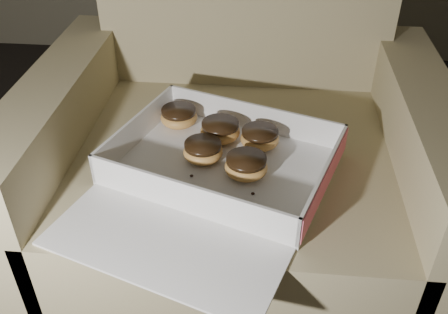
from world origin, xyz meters
TOP-DOWN VIEW (x-y plane):
  - armchair at (0.25, 0.90)m, footprint 0.89×0.75m
  - bakery_box at (0.23, 0.71)m, footprint 0.55×0.59m
  - donut_a at (0.31, 0.83)m, footprint 0.08×0.08m
  - donut_b at (0.19, 0.77)m, footprint 0.08×0.08m
  - donut_c at (0.12, 0.90)m, footprint 0.08×0.08m
  - donut_d at (0.22, 0.85)m, footprint 0.09×0.09m
  - donut_e at (0.28, 0.73)m, footprint 0.08×0.08m
  - crumb_a at (0.30, 0.67)m, footprint 0.01×0.01m
  - crumb_b at (0.24, 0.65)m, footprint 0.01×0.01m
  - crumb_c at (0.28, 0.63)m, footprint 0.01×0.01m
  - crumb_d at (0.18, 0.71)m, footprint 0.01×0.01m

SIDE VIEW (x-z plane):
  - armchair at x=0.25m, z-range -0.17..0.76m
  - crumb_a at x=0.30m, z-range 0.42..0.43m
  - crumb_b at x=0.24m, z-range 0.42..0.43m
  - crumb_c at x=0.28m, z-range 0.42..0.43m
  - crumb_d at x=0.18m, z-range 0.42..0.43m
  - bakery_box at x=0.23m, z-range 0.39..0.46m
  - donut_b at x=0.19m, z-range 0.43..0.47m
  - donut_a at x=0.31m, z-range 0.43..0.47m
  - donut_c at x=0.12m, z-range 0.43..0.47m
  - donut_e at x=0.28m, z-range 0.43..0.47m
  - donut_d at x=0.22m, z-range 0.43..0.47m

